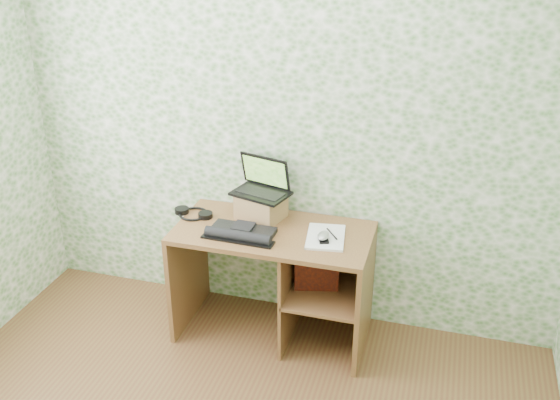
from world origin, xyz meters
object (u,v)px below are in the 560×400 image
(laptop, at_px, (263,184))
(riser, at_px, (261,206))
(notepad, at_px, (326,237))
(keyboard, at_px, (241,233))
(desk, at_px, (286,268))

(laptop, bearing_deg, riser, -74.49)
(riser, bearing_deg, notepad, -18.42)
(keyboard, bearing_deg, desk, 33.03)
(desk, relative_size, laptop, 3.08)
(riser, relative_size, laptop, 0.69)
(desk, height_order, laptop, laptop)
(keyboard, relative_size, notepad, 1.42)
(laptop, bearing_deg, keyboard, -82.90)
(keyboard, height_order, notepad, keyboard)
(desk, bearing_deg, riser, 149.75)
(desk, xyz_separation_m, laptop, (-0.20, 0.15, 0.48))
(laptop, bearing_deg, desk, -21.98)
(desk, height_order, riser, riser)
(notepad, bearing_deg, laptop, 149.40)
(riser, distance_m, notepad, 0.48)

